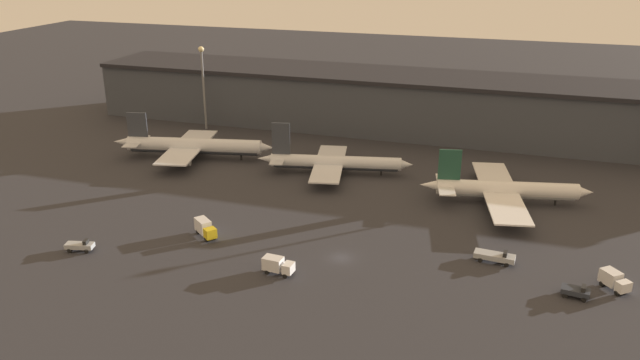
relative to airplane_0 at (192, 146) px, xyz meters
The scene contains 12 objects.
ground 70.85m from the airplane_0, 38.15° to the right, with size 600.00×600.00×0.00m, color #2D2D33.
terminal_building 71.51m from the airplane_0, 38.70° to the left, with size 212.75×27.43×18.15m.
airplane_0 is the anchor object (origin of this frame).
airplane_1 40.87m from the airplane_0, ahead, with size 40.46×29.80×13.30m.
airplane_2 84.31m from the airplane_0, ahead, with size 39.13×38.82×12.60m.
service_vehicle_0 57.03m from the airplane_0, 83.90° to the right, with size 5.78×3.27×2.45m.
service_vehicle_1 91.40m from the airplane_0, 23.45° to the right, with size 7.76×3.21×2.52m.
service_vehicle_2 50.68m from the airplane_0, 58.63° to the right, with size 6.50×5.83×3.42m.
service_vehicle_3 111.56m from the airplane_0, 21.07° to the right, with size 5.28×5.65×3.17m.
service_vehicle_4 70.33m from the airplane_0, 48.98° to the right, with size 5.92×2.84×3.13m.
service_vehicle_5 107.58m from the airplane_0, 24.69° to the right, with size 4.96×3.12×2.41m.
lamp_post_0 31.91m from the airplane_0, 110.35° to the left, with size 1.80×1.80×26.44m.
Camera 1 is at (28.68, -102.55, 57.21)m, focal length 35.00 mm.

